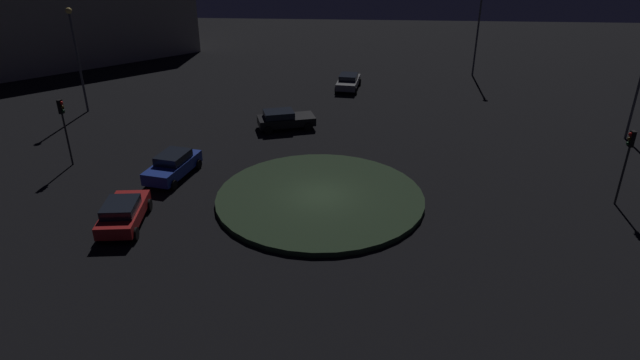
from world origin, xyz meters
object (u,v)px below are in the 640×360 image
car_red (123,213)px  car_grey (348,81)px  car_black (284,119)px  streetlamp_southwest_near (479,18)px  traffic_light_west (628,153)px  car_blue (173,165)px  streetlamp_southeast (76,48)px  traffic_light_east (64,119)px  store_building (28,20)px

car_red → car_grey: bearing=-30.3°
car_grey → car_red: (11.31, 26.01, 0.06)m
car_black → streetlamp_southwest_near: size_ratio=0.49×
car_grey → car_black: bearing=-16.3°
traffic_light_west → streetlamp_southwest_near: streetlamp_southwest_near is taller
car_blue → car_grey: (-10.54, -19.97, -0.07)m
streetlamp_southeast → traffic_light_east: bearing=110.0°
car_black → streetlamp_southwest_near: (-17.27, -16.56, 4.93)m
traffic_light_east → traffic_light_west: bearing=7.6°
streetlamp_southwest_near → streetlamp_southeast: size_ratio=1.14×
traffic_light_west → streetlamp_southwest_near: bearing=-85.9°
car_blue → store_building: (24.59, -28.70, 3.66)m
car_grey → car_red: car_red is taller
traffic_light_west → car_red: bearing=6.7°
car_red → streetlamp_southwest_near: streetlamp_southwest_near is taller
store_building → streetlamp_southwest_near: bearing=133.3°
car_red → traffic_light_west: bearing=-88.0°
traffic_light_east → streetlamp_southeast: bearing=123.1°
car_red → traffic_light_east: (6.44, -7.42, 2.36)m
car_grey → car_red: size_ratio=1.00×
car_blue → car_red: (0.77, 6.04, -0.01)m
streetlamp_southwest_near → streetlamp_southeast: (34.20, 13.57, -0.44)m
traffic_light_west → streetlamp_southeast: streetlamp_southeast is taller
car_grey → car_red: bearing=-16.6°
car_blue → streetlamp_southeast: (11.08, -12.00, 4.46)m
car_blue → car_red: 6.09m
traffic_light_east → streetlamp_southwest_near: size_ratio=0.46×
car_grey → traffic_light_west: traffic_light_west is taller
traffic_light_west → traffic_light_east: traffic_light_east is taller
car_grey → streetlamp_southeast: size_ratio=0.53×
traffic_light_west → car_blue: bearing=-6.2°
car_grey → car_black: 11.91m
car_black → traffic_light_east: size_ratio=1.05×
car_red → streetlamp_southeast: size_ratio=0.53×
car_red → traffic_light_west: 27.28m
streetlamp_southwest_near → traffic_light_east: bearing=38.6°
car_grey → car_red: 28.37m
car_blue → streetlamp_southwest_near: bearing=-29.8°
car_grey → traffic_light_west: size_ratio=1.00×
car_black → traffic_light_west: size_ratio=1.05×
traffic_light_west → store_building: 59.21m
car_grey → streetlamp_southwest_near: streetlamp_southwest_near is taller
car_blue → streetlamp_southwest_near: streetlamp_southwest_near is taller
car_black → store_building: store_building is taller
streetlamp_southwest_near → car_red: bearing=52.9°
car_blue → car_grey: bearing=-15.5°
car_blue → traffic_light_west: traffic_light_west is taller
car_grey → store_building: size_ratio=0.13×
traffic_light_west → streetlamp_southwest_near: (2.96, -27.46, 2.56)m
store_building → car_blue: bearing=87.6°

